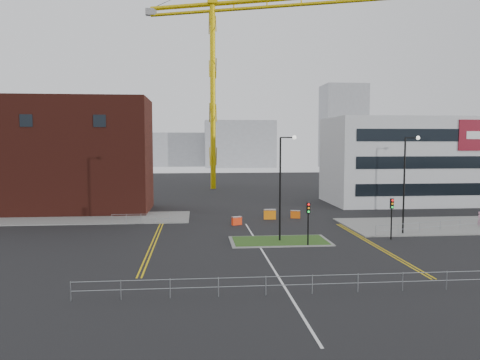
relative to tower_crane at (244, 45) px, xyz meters
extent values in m
plane|color=black|center=(-3.51, -53.03, -25.85)|extent=(200.00, 200.00, 0.00)
cube|color=slate|center=(-23.51, -31.03, -25.79)|extent=(28.00, 8.00, 0.12)
cube|color=slate|center=(18.49, -39.03, -25.79)|extent=(24.00, 10.00, 0.12)
cube|color=slate|center=(-1.51, -45.03, -25.81)|extent=(8.60, 4.60, 0.08)
cube|color=#264C19|center=(-1.51, -45.03, -25.79)|extent=(8.00, 4.00, 0.12)
cube|color=#4C1A13|center=(-23.51, -25.03, -18.85)|extent=(18.00, 10.00, 14.00)
cube|color=black|center=(-27.51, -30.05, -14.84)|extent=(1.40, 0.10, 1.40)
cube|color=black|center=(-19.51, -30.05, -14.84)|extent=(1.40, 0.10, 1.40)
cube|color=silver|center=(22.49, -21.03, -19.85)|extent=(25.00, 12.00, 12.00)
cube|color=black|center=(22.49, -27.05, -23.35)|extent=(22.00, 0.10, 1.60)
cube|color=black|center=(22.49, -27.05, -19.85)|extent=(22.00, 0.10, 1.60)
cube|color=black|center=(22.49, -27.05, -16.34)|extent=(22.00, 0.10, 1.60)
cylinder|color=gold|center=(-5.51, 1.97, -9.15)|extent=(1.00, 1.00, 33.41)
cube|color=gold|center=(-5.51, 1.97, 8.16)|extent=(2.30, 2.30, 1.20)
cylinder|color=gold|center=(-11.16, 3.98, 7.56)|extent=(11.57, 4.79, 0.80)
cube|color=gray|center=(-16.82, 6.00, 6.96)|extent=(2.29, 1.80, 1.20)
cylinder|color=black|center=(-1.51, -45.03, -21.35)|extent=(0.16, 0.16, 9.00)
cylinder|color=black|center=(-0.91, -45.03, -16.85)|extent=(1.20, 0.10, 0.10)
sphere|color=silver|center=(-0.31, -45.03, -16.85)|extent=(0.36, 0.36, 0.36)
cylinder|color=black|center=(10.49, -43.03, -21.35)|extent=(0.16, 0.16, 9.00)
cylinder|color=black|center=(11.09, -43.03, -16.85)|extent=(1.20, 0.10, 0.10)
sphere|color=silver|center=(11.69, -43.03, -16.85)|extent=(0.36, 0.36, 0.36)
cylinder|color=black|center=(0.49, -47.03, -24.35)|extent=(0.12, 0.12, 3.00)
cube|color=black|center=(0.49, -47.03, -22.65)|extent=(0.28, 0.22, 0.90)
sphere|color=red|center=(0.49, -47.16, -22.35)|extent=(0.18, 0.18, 0.18)
sphere|color=orange|center=(0.49, -47.16, -22.65)|extent=(0.18, 0.18, 0.18)
sphere|color=#0CCC33|center=(0.49, -47.16, -22.95)|extent=(0.18, 0.18, 0.18)
cylinder|color=black|center=(8.49, -45.03, -24.35)|extent=(0.12, 0.12, 3.00)
cube|color=black|center=(8.49, -45.03, -22.65)|extent=(0.28, 0.22, 0.90)
sphere|color=red|center=(8.49, -45.16, -22.35)|extent=(0.18, 0.18, 0.18)
sphere|color=orange|center=(8.49, -45.16, -22.65)|extent=(0.18, 0.18, 0.18)
sphere|color=#0CCC33|center=(8.49, -45.16, -22.95)|extent=(0.18, 0.18, 0.18)
cylinder|color=gray|center=(-3.51, -59.03, -24.80)|extent=(24.00, 0.04, 0.04)
cylinder|color=gray|center=(-3.51, -59.03, -25.30)|extent=(24.00, 0.04, 0.04)
cylinder|color=gray|center=(-15.51, -59.03, -25.30)|extent=(0.05, 0.05, 1.10)
cylinder|color=gray|center=(-14.51, -35.03, -24.80)|extent=(6.00, 0.04, 0.04)
cylinder|color=gray|center=(-14.51, -35.03, -25.30)|extent=(6.00, 0.04, 0.04)
cylinder|color=gray|center=(-17.51, -35.03, -25.30)|extent=(0.05, 0.05, 1.10)
cylinder|color=gray|center=(-11.51, -35.03, -25.30)|extent=(0.05, 0.05, 1.10)
cylinder|color=gray|center=(16.99, -41.53, -24.80)|extent=(19.01, 5.04, 0.04)
cylinder|color=gray|center=(16.99, -41.53, -25.30)|extent=(19.01, 5.04, 0.04)
cylinder|color=gray|center=(7.49, -44.03, -25.30)|extent=(0.05, 0.05, 1.10)
cube|color=silver|center=(-3.51, -51.03, -25.84)|extent=(0.15, 30.00, 0.01)
cube|color=gold|center=(-12.51, -43.03, -25.84)|extent=(0.12, 24.00, 0.01)
cube|color=gold|center=(-12.21, -43.03, -25.84)|extent=(0.12, 24.00, 0.01)
cube|color=gold|center=(5.99, -47.03, -25.84)|extent=(0.12, 20.00, 0.01)
cube|color=gold|center=(6.29, -47.03, -25.84)|extent=(0.12, 20.00, 0.01)
cube|color=gray|center=(-43.51, 66.97, -14.85)|extent=(18.00, 12.00, 22.00)
cube|color=gray|center=(6.49, 76.97, -17.85)|extent=(24.00, 12.00, 16.00)
cube|color=gray|center=(41.49, 71.97, -11.85)|extent=(14.00, 12.00, 28.00)
cube|color=gray|center=(-11.51, 86.97, -19.85)|extent=(30.00, 12.00, 12.00)
imported|color=#BB7994|center=(19.87, -40.22, -25.05)|extent=(0.67, 0.54, 1.59)
cube|color=#FF350E|center=(-4.51, -36.56, -25.41)|extent=(1.11, 0.71, 0.88)
cube|color=silver|center=(-4.51, -36.56, -25.02)|extent=(1.11, 0.71, 0.11)
cube|color=orange|center=(-0.51, -33.23, -25.29)|extent=(1.36, 0.54, 1.11)
cube|color=silver|center=(-0.51, -33.23, -24.80)|extent=(1.36, 0.54, 0.13)
cube|color=#F15F0D|center=(2.49, -32.84, -25.41)|extent=(1.12, 0.61, 0.89)
cube|color=silver|center=(2.49, -32.84, -25.01)|extent=(1.12, 0.61, 0.11)
camera|label=1|loc=(-8.72, -84.48, -17.26)|focal=35.00mm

